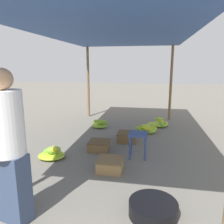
{
  "coord_description": "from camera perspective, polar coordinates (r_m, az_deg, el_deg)",
  "views": [
    {
      "loc": [
        0.74,
        -1.19,
        1.68
      ],
      "look_at": [
        0.0,
        2.88,
        0.8
      ],
      "focal_mm": 35.0,
      "sensor_mm": 36.0,
      "label": 1
    }
  ],
  "objects": [
    {
      "name": "stool",
      "position": [
        4.07,
        6.83,
        -6.78
      ],
      "size": [
        0.34,
        0.34,
        0.47
      ],
      "color": "#384C84",
      "rests_on": "ground"
    },
    {
      "name": "canopy_post_back_left",
      "position": [
        7.27,
        -6.24,
        7.71
      ],
      "size": [
        0.08,
        0.08,
        2.28
      ],
      "primitive_type": "cylinder",
      "color": "olive",
      "rests_on": "ground"
    },
    {
      "name": "crate_far",
      "position": [
        4.98,
        4.0,
        -6.49
      ],
      "size": [
        0.44,
        0.44,
        0.2
      ],
      "color": "brown",
      "rests_on": "ground"
    },
    {
      "name": "canopy_post_back_right",
      "position": [
        7.0,
        15.13,
        7.2
      ],
      "size": [
        0.08,
        0.08,
        2.28
      ],
      "primitive_type": "cylinder",
      "color": "olive",
      "rests_on": "ground"
    },
    {
      "name": "crate_near",
      "position": [
        4.47,
        -3.41,
        -8.72
      ],
      "size": [
        0.41,
        0.41,
        0.19
      ],
      "color": "brown",
      "rests_on": "ground"
    },
    {
      "name": "banana_pile_left_0",
      "position": [
        4.26,
        -15.51,
        -10.35
      ],
      "size": [
        0.5,
        0.44,
        0.23
      ],
      "color": "#73B238",
      "rests_on": "ground"
    },
    {
      "name": "basin_black",
      "position": [
        2.76,
        10.68,
        -23.58
      ],
      "size": [
        0.56,
        0.56,
        0.17
      ],
      "color": "black",
      "rests_on": "ground"
    },
    {
      "name": "vendor_foreground",
      "position": [
        2.53,
        -25.42,
        -8.01
      ],
      "size": [
        0.43,
        0.43,
        1.66
      ],
      "color": "#384766",
      "rests_on": "ground"
    },
    {
      "name": "banana_pile_right_0",
      "position": [
        5.69,
        8.88,
        -4.38
      ],
      "size": [
        0.58,
        0.54,
        0.21
      ],
      "color": "#A4C62F",
      "rests_on": "ground"
    },
    {
      "name": "banana_pile_left_1",
      "position": [
        6.07,
        -3.25,
        -3.15
      ],
      "size": [
        0.43,
        0.44,
        0.22
      ],
      "color": "#C4D329",
      "rests_on": "ground"
    },
    {
      "name": "canopy_tarp",
      "position": [
        4.33,
        0.38,
        20.28
      ],
      "size": [
        3.04,
        5.86,
        0.04
      ],
      "primitive_type": "cube",
      "color": "#33569E",
      "rests_on": "canopy_post_front_left"
    },
    {
      "name": "banana_pile_right_1",
      "position": [
        6.32,
        12.32,
        -3.05
      ],
      "size": [
        0.59,
        0.59,
        0.26
      ],
      "color": "#98C131",
      "rests_on": "ground"
    },
    {
      "name": "crate_mid",
      "position": [
        3.66,
        -0.44,
        -13.57
      ],
      "size": [
        0.41,
        0.41,
        0.2
      ],
      "color": "#9E7A4C",
      "rests_on": "ground"
    }
  ]
}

